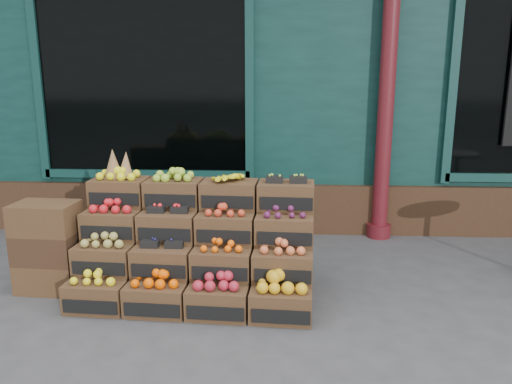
{
  "coord_description": "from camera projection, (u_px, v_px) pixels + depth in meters",
  "views": [
    {
      "loc": [
        0.03,
        -3.72,
        1.89
      ],
      "look_at": [
        -0.2,
        0.7,
        0.85
      ],
      "focal_mm": 35.0,
      "sensor_mm": 36.0,
      "label": 1
    }
  ],
  "objects": [
    {
      "name": "ground",
      "position": [
        276.0,
        314.0,
        4.05
      ],
      "size": [
        60.0,
        60.0,
        0.0
      ],
      "primitive_type": "plane",
      "color": "#3E3E40",
      "rests_on": "ground"
    },
    {
      "name": "shop_facade",
      "position": [
        282.0,
        44.0,
        8.47
      ],
      "size": [
        12.0,
        6.24,
        4.8
      ],
      "color": "#0D2F2B",
      "rests_on": "ground"
    },
    {
      "name": "crate_display",
      "position": [
        197.0,
        251.0,
        4.37
      ],
      "size": [
        2.05,
        1.08,
        1.25
      ],
      "rotation": [
        0.0,
        0.0,
        -0.06
      ],
      "color": "#48301C",
      "rests_on": "ground"
    },
    {
      "name": "spare_crates",
      "position": [
        48.0,
        247.0,
        4.43
      ],
      "size": [
        0.56,
        0.4,
        0.8
      ],
      "rotation": [
        0.0,
        0.0,
        -0.06
      ],
      "color": "#48301C",
      "rests_on": "ground"
    },
    {
      "name": "shopkeeper",
      "position": [
        127.0,
        146.0,
        6.83
      ],
      "size": [
        0.73,
        0.52,
        1.89
      ],
      "primitive_type": "imported",
      "rotation": [
        0.0,
        0.0,
        3.25
      ],
      "color": "#154B26",
      "rests_on": "ground"
    }
  ]
}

